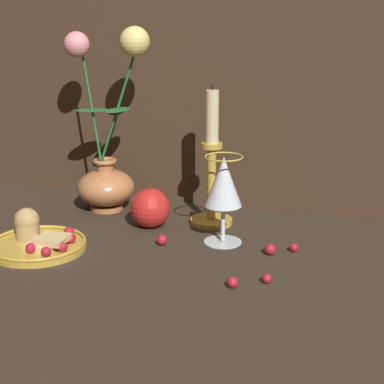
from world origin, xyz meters
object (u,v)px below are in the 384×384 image
vase (107,157)px  apple_beside_vase (150,208)px  plate_with_pastries (37,240)px  candlestick (212,173)px  wine_glass (224,185)px

vase → apple_beside_vase: (0.12, -0.07, -0.08)m
plate_with_pastries → apple_beside_vase: (0.15, 0.17, 0.02)m
vase → candlestick: 0.23m
wine_glass → apple_beside_vase: wine_glass is taller
wine_glass → apple_beside_vase: 0.17m
plate_with_pastries → candlestick: (0.25, 0.23, 0.09)m
apple_beside_vase → wine_glass: bearing=-12.5°
candlestick → wine_glass: bearing=-61.3°
candlestick → apple_beside_vase: 0.14m
plate_with_pastries → apple_beside_vase: 0.23m
wine_glass → apple_beside_vase: bearing=167.5°
vase → plate_with_pastries: 0.26m
plate_with_pastries → wine_glass: size_ratio=1.06×
vase → wine_glass: size_ratio=2.33×
vase → wine_glass: (0.28, -0.10, -0.01)m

